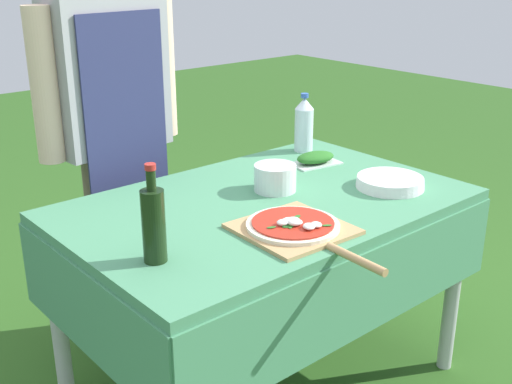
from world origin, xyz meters
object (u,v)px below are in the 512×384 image
object	(u,v)px
person_cook	(111,111)
mixing_tub	(275,178)
herb_container	(315,158)
oil_bottle	(154,224)
prep_table	(265,227)
water_bottle	(304,124)
pizza_on_peel	(296,228)
plate_stack	(390,182)

from	to	relation	value
person_cook	mixing_tub	distance (m)	0.70
herb_container	oil_bottle	bearing A→B (deg)	-161.43
oil_bottle	mixing_tub	size ratio (longest dim) A/B	1.86
prep_table	herb_container	bearing A→B (deg)	22.29
oil_bottle	mixing_tub	xyz separation A→B (m)	(0.62, 0.20, -0.06)
oil_bottle	water_bottle	xyz separation A→B (m)	(1.03, 0.48, 0.01)
pizza_on_peel	plate_stack	world-z (taller)	pizza_on_peel
water_bottle	plate_stack	xyz separation A→B (m)	(-0.09, -0.52, -0.09)
water_bottle	herb_container	size ratio (longest dim) A/B	1.17
pizza_on_peel	mixing_tub	xyz separation A→B (m)	(0.20, 0.31, 0.03)
prep_table	pizza_on_peel	bearing A→B (deg)	-112.68
oil_bottle	pizza_on_peel	bearing A→B (deg)	-14.68
pizza_on_peel	oil_bottle	xyz separation A→B (m)	(-0.42, 0.11, 0.10)
prep_table	pizza_on_peel	world-z (taller)	pizza_on_peel
pizza_on_peel	herb_container	world-z (taller)	herb_container
prep_table	pizza_on_peel	xyz separation A→B (m)	(-0.11, -0.26, 0.11)
person_cook	mixing_tub	size ratio (longest dim) A/B	11.03
pizza_on_peel	herb_container	size ratio (longest dim) A/B	2.51
person_cook	oil_bottle	xyz separation A→B (m)	(-0.33, -0.81, -0.11)
oil_bottle	prep_table	bearing A→B (deg)	15.53
pizza_on_peel	water_bottle	size ratio (longest dim) A/B	2.14
herb_container	prep_table	bearing A→B (deg)	-157.71
water_bottle	person_cook	bearing A→B (deg)	154.40
person_cook	pizza_on_peel	size ratio (longest dim) A/B	3.12
person_cook	herb_container	bearing A→B (deg)	135.71
prep_table	person_cook	size ratio (longest dim) A/B	0.83
prep_table	mixing_tub	bearing A→B (deg)	29.71
pizza_on_peel	mixing_tub	bearing A→B (deg)	59.81
pizza_on_peel	water_bottle	xyz separation A→B (m)	(0.61, 0.59, 0.10)
herb_container	mixing_tub	bearing A→B (deg)	-159.93
plate_stack	mixing_tub	bearing A→B (deg)	143.26
pizza_on_peel	oil_bottle	world-z (taller)	oil_bottle
person_cook	prep_table	bearing A→B (deg)	101.43
oil_bottle	herb_container	xyz separation A→B (m)	(0.94, 0.32, -0.09)
mixing_tub	plate_stack	bearing A→B (deg)	-36.74
person_cook	pizza_on_peel	xyz separation A→B (m)	(0.09, -0.92, -0.20)
herb_container	mixing_tub	xyz separation A→B (m)	(-0.32, -0.12, 0.02)
water_bottle	mixing_tub	size ratio (longest dim) A/B	1.65
pizza_on_peel	herb_container	bearing A→B (deg)	41.74
prep_table	oil_bottle	xyz separation A→B (m)	(-0.53, -0.15, 0.21)
water_bottle	mixing_tub	distance (m)	0.51
prep_table	water_bottle	size ratio (longest dim) A/B	5.56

